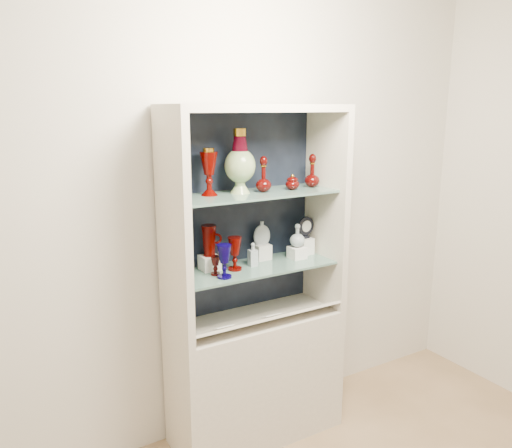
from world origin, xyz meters
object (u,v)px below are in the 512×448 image
lidded_bowl (292,182)px  clear_square_bottle (253,254)px  ruby_decanter_a (264,172)px  clear_round_decanter (297,236)px  ruby_goblet_small (215,265)px  flat_flask (262,232)px  cameo_medallion (306,227)px  ruby_pitcher (209,241)px  pedestal_lamp_right (209,172)px  enamel_urn (240,161)px  ruby_decanter_b (312,170)px  ruby_goblet_tall (235,254)px  pedestal_lamp_left (181,174)px  cobalt_goblet (224,261)px

lidded_bowl → clear_square_bottle: size_ratio=0.66×
ruby_decanter_a → clear_round_decanter: bearing=1.7°
ruby_decanter_a → ruby_goblet_small: 0.57m
flat_flask → cameo_medallion: bearing=3.1°
ruby_goblet_small → ruby_pitcher: (0.01, 0.10, 0.11)m
pedestal_lamp_right → ruby_decanter_a: (0.30, -0.05, -0.01)m
clear_square_bottle → cameo_medallion: bearing=6.1°
clear_square_bottle → pedestal_lamp_right: bearing=170.9°
enamel_urn → cameo_medallion: (0.46, 0.02, -0.42)m
ruby_decanter_b → lidded_bowl: size_ratio=2.28×
ruby_goblet_tall → ruby_goblet_small: bearing=-170.1°
pedestal_lamp_left → enamel_urn: size_ratio=0.73×
clear_square_bottle → clear_round_decanter: clear_round_decanter is taller
ruby_pitcher → clear_round_decanter: (0.54, -0.07, -0.03)m
pedestal_lamp_left → lidded_bowl: pedestal_lamp_left is taller
ruby_goblet_tall → clear_round_decanter: 0.42m
cobalt_goblet → ruby_goblet_small: 0.08m
ruby_decanter_b → ruby_pitcher: 0.73m
ruby_pitcher → clear_square_bottle: size_ratio=1.27×
pedestal_lamp_left → cobalt_goblet: 0.51m
ruby_decanter_b → enamel_urn: bearing=176.3°
pedestal_lamp_left → clear_round_decanter: (0.71, -0.03, -0.41)m
clear_square_bottle → flat_flask: flat_flask is taller
clear_square_bottle → flat_flask: 0.17m
ruby_goblet_small → clear_round_decanter: (0.55, 0.03, 0.08)m
cobalt_goblet → cameo_medallion: (0.63, 0.14, 0.08)m
clear_round_decanter → ruby_decanter_b: bearing=-2.0°
ruby_goblet_tall → clear_round_decanter: (0.42, 0.01, 0.04)m
lidded_bowl → ruby_goblet_tall: (-0.36, 0.02, -0.37)m
ruby_goblet_small → flat_flask: flat_flask is taller
pedestal_lamp_right → ruby_decanter_a: size_ratio=1.13×
ruby_pitcher → flat_flask: 0.35m
ruby_decanter_a → clear_round_decanter: ruby_decanter_a is taller
cobalt_goblet → ruby_pitcher: ruby_pitcher is taller
ruby_decanter_a → ruby_goblet_small: bearing=-176.2°
ruby_decanter_b → ruby_goblet_tall: ruby_decanter_b is taller
flat_flask → enamel_urn: bearing=-147.7°
pedestal_lamp_left → clear_square_bottle: bearing=-2.9°
flat_flask → clear_square_bottle: bearing=-130.1°
ruby_decanter_b → ruby_goblet_small: (-0.64, -0.02, -0.47)m
ruby_goblet_small → ruby_pitcher: bearing=83.9°
flat_flask → ruby_decanter_a: bearing=-104.8°
lidded_bowl → cobalt_goblet: lidded_bowl is taller
lidded_bowl → cameo_medallion: 0.34m
cobalt_goblet → cameo_medallion: bearing=12.9°
pedestal_lamp_right → ruby_pitcher: (0.00, 0.02, -0.38)m
clear_round_decanter → cameo_medallion: 0.11m
pedestal_lamp_left → flat_flask: size_ratio=1.77×
cobalt_goblet → clear_round_decanter: (0.53, 0.09, 0.05)m
enamel_urn → cameo_medallion: 0.63m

